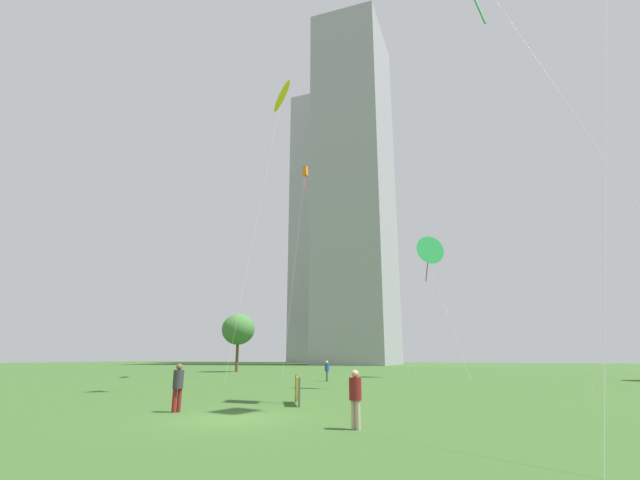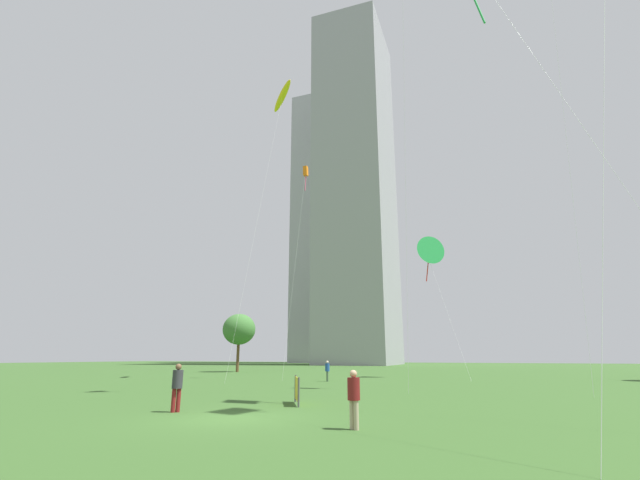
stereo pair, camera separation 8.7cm
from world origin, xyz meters
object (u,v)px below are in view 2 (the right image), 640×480
kite_flying_5 (282,96)px  event_banner (297,389)px  kite_flying_4 (427,253)px  kite_flying_2 (305,174)px  distant_highrise_0 (323,225)px  person_standing_2 (354,395)px  distant_highrise_1 (356,185)px  person_standing_1 (177,384)px  park_tree_2 (239,329)px  person_standing_0 (327,369)px

kite_flying_5 → event_banner: bearing=-58.5°
kite_flying_4 → event_banner: bearing=-92.6°
kite_flying_2 → distant_highrise_0: size_ratio=0.22×
kite_flying_2 → person_standing_2: bearing=-61.5°
person_standing_2 → kite_flying_2: (-13.47, 24.85, 19.01)m
event_banner → distant_highrise_1: bearing=106.7°
person_standing_1 → event_banner: size_ratio=0.87×
kite_flying_4 → park_tree_2: (-26.58, 5.81, -6.86)m
kite_flying_2 → kite_flying_4: bearing=37.8°
kite_flying_4 → person_standing_0: bearing=-123.4°
person_standing_0 → distant_highrise_1: size_ratio=0.02×
kite_flying_4 → distant_highrise_1: bearing=114.5°
park_tree_2 → distant_highrise_1: 69.94m
person_standing_0 → event_banner: (5.65, -16.99, -0.33)m
kite_flying_5 → distant_highrise_1: 74.24m
kite_flying_2 → distant_highrise_1: 77.04m
person_standing_0 → kite_flying_5: bearing=-135.9°
person_standing_0 → kite_flying_2: size_ratio=0.08×
park_tree_2 → event_banner: bearing=-52.7°
person_standing_2 → kite_flying_5: bearing=-29.7°
person_standing_2 → kite_flying_4: 34.91m
person_standing_0 → distant_highrise_1: 88.49m
kite_flying_2 → park_tree_2: bearing=139.8°
park_tree_2 → event_banner: park_tree_2 is taller
person_standing_1 → person_standing_2: 7.42m
kite_flying_4 → event_banner: (-1.25, -27.48, -11.75)m
person_standing_1 → park_tree_2: bearing=-109.7°
person_standing_1 → kite_flying_4: 33.94m
event_banner → kite_flying_4: bearing=87.4°
person_standing_1 → event_banner: (2.88, 4.23, -0.37)m
person_standing_0 → distant_highrise_0: size_ratio=0.02×
kite_flying_4 → kite_flying_5: size_ratio=0.46×
kite_flying_5 → distant_highrise_1: bearing=102.2°
kite_flying_4 → kite_flying_5: bearing=-146.3°
person_standing_1 → kite_flying_2: 30.98m
person_standing_1 → distant_highrise_0: bearing=-120.0°
person_standing_0 → kite_flying_2: 19.45m
person_standing_1 → person_standing_0: bearing=-133.2°
person_standing_1 → kite_flying_2: kite_flying_2 is taller
person_standing_0 → park_tree_2: 25.95m
person_standing_2 → person_standing_0: bearing=-38.8°
kite_flying_2 → distant_highrise_0: distant_highrise_0 is taller
person_standing_2 → kite_flying_5: 40.50m
park_tree_2 → kite_flying_2: bearing=-40.2°
park_tree_2 → distant_highrise_1: bearing=91.5°
person_standing_2 → kite_flying_4: bearing=-57.6°
person_standing_2 → kite_flying_2: bearing=-34.7°
kite_flying_4 → event_banner: 29.91m
person_standing_1 → kite_flying_4: size_ratio=0.12×
person_standing_1 → kite_flying_5: kite_flying_5 is taller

